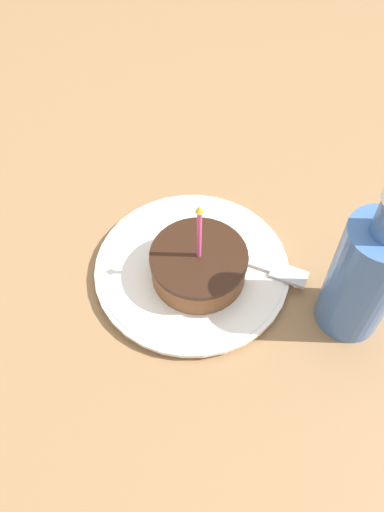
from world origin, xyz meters
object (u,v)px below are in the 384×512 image
cake_slice (199,265)px  bottle (366,275)px  plate (192,269)px  fork (245,260)px

cake_slice → bottle: bearing=135.8°
cake_slice → plate: bearing=-88.4°
fork → bottle: bearing=120.7°
plate → cake_slice: bearing=91.6°
plate → bottle: 0.21m
bottle → fork: bearing=-59.3°
plate → cake_slice: size_ratio=1.93×
plate → cake_slice: (-0.00, 0.02, 0.03)m
cake_slice → bottle: bottle is taller
plate → fork: bearing=157.6°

